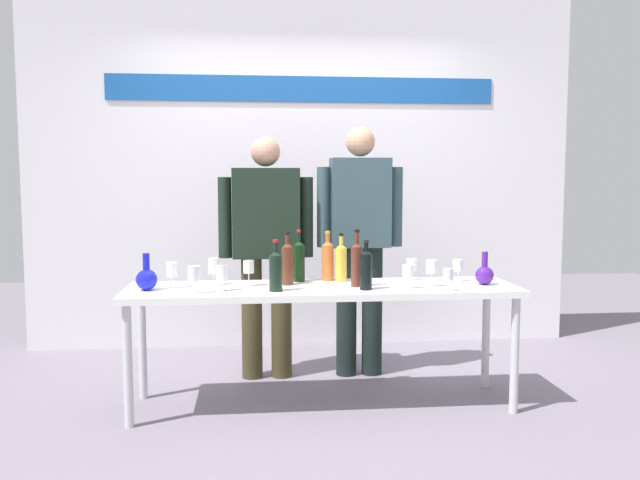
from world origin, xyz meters
TOP-DOWN VIEW (x-y plane):
  - ground_plane at (0.00, 0.00)m, footprint 10.00×10.00m
  - back_wall at (0.00, 1.52)m, footprint 4.38×0.11m
  - display_table at (0.00, 0.00)m, footprint 2.31×0.58m
  - decanter_blue_left at (-1.02, -0.03)m, footprint 0.12×0.12m
  - decanter_blue_right at (0.98, -0.03)m, footprint 0.11×0.11m
  - presenter_left at (-0.32, 0.61)m, footprint 0.64×0.22m
  - presenter_right at (0.32, 0.61)m, footprint 0.59×0.22m
  - wine_bottle_0 at (0.13, 0.18)m, footprint 0.07×0.07m
  - wine_bottle_1 at (0.06, 0.22)m, footprint 0.07×0.07m
  - wine_bottle_2 at (0.20, -0.02)m, footprint 0.07×0.07m
  - wine_bottle_3 at (0.24, -0.13)m, footprint 0.07×0.07m
  - wine_bottle_4 at (-0.13, 0.20)m, footprint 0.07×0.07m
  - wine_bottle_5 at (-0.28, -0.13)m, footprint 0.08×0.08m
  - wine_bottle_6 at (-0.20, 0.08)m, footprint 0.07×0.07m
  - wine_glass_left_0 at (-0.44, 0.06)m, footprint 0.06×0.06m
  - wine_glass_left_1 at (-0.88, 0.03)m, footprint 0.06×0.06m
  - wine_glass_left_2 at (-0.65, 0.11)m, footprint 0.06×0.06m
  - wine_glass_left_3 at (-0.74, -0.16)m, footprint 0.07×0.07m
  - wine_glass_left_4 at (-0.58, -0.10)m, footprint 0.07×0.07m
  - wine_glass_right_0 at (0.85, 0.09)m, footprint 0.06×0.06m
  - wine_glass_right_1 at (0.49, -0.13)m, footprint 0.07×0.07m
  - wine_glass_right_2 at (0.64, -0.07)m, footprint 0.07×0.07m
  - wine_glass_right_3 at (0.69, -0.23)m, footprint 0.06×0.06m
  - wine_glass_right_4 at (0.58, 0.19)m, footprint 0.06×0.06m

SIDE VIEW (x-z plane):
  - ground_plane at x=0.00m, z-range 0.00..0.00m
  - display_table at x=0.00m, z-range 0.30..1.03m
  - decanter_blue_right at x=0.98m, z-range 0.69..0.89m
  - decanter_blue_left at x=-1.02m, z-range 0.69..0.90m
  - wine_glass_right_3 at x=0.69m, z-range 0.75..0.88m
  - wine_glass_right_4 at x=0.58m, z-range 0.75..0.89m
  - wine_glass_right_0 at x=0.85m, z-range 0.75..0.89m
  - wine_glass_left_4 at x=-0.58m, z-range 0.75..0.90m
  - wine_glass_right_1 at x=0.49m, z-range 0.76..0.90m
  - wine_glass_left_1 at x=-0.88m, z-range 0.75..0.91m
  - wine_glass_left_3 at x=-0.74m, z-range 0.76..0.91m
  - wine_glass_left_0 at x=-0.44m, z-range 0.76..0.91m
  - wine_glass_left_2 at x=-0.65m, z-range 0.76..0.92m
  - wine_glass_right_2 at x=0.64m, z-range 0.76..0.92m
  - wine_bottle_3 at x=0.24m, z-range 0.71..0.99m
  - wine_bottle_5 at x=-0.28m, z-range 0.70..1.00m
  - wine_bottle_0 at x=0.13m, z-range 0.70..1.00m
  - wine_bottle_1 at x=0.06m, z-range 0.70..1.02m
  - wine_bottle_4 at x=-0.13m, z-range 0.70..1.02m
  - wine_bottle_6 at x=-0.20m, z-range 0.70..1.02m
  - wine_bottle_2 at x=0.20m, z-range 0.70..1.04m
  - presenter_left at x=-0.32m, z-range 0.12..1.76m
  - presenter_right at x=0.32m, z-range 0.12..1.83m
  - back_wall at x=0.00m, z-range 0.00..3.00m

